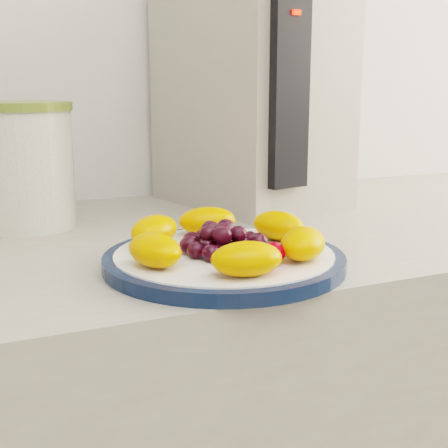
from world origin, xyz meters
name	(u,v)px	position (x,y,z in m)	size (l,w,h in m)	color
plate_rim	(224,261)	(0.00, 1.02, 0.91)	(0.27, 0.27, 0.01)	#0B1936
plate_face	(224,260)	(0.00, 1.02, 0.91)	(0.25, 0.25, 0.02)	white
canister	(24,170)	(-0.18, 1.32, 0.98)	(0.14, 0.14, 0.17)	#455E12
canister_lid	(20,106)	(-0.18, 1.32, 1.07)	(0.14, 0.14, 0.01)	olive
appliance_body	(250,93)	(0.19, 1.36, 1.09)	(0.21, 0.30, 0.37)	#A49B8E
appliance_panel	(289,91)	(0.17, 1.19, 1.09)	(0.06, 0.02, 0.28)	black
appliance_led	(296,12)	(0.18, 1.18, 1.20)	(0.01, 0.01, 0.01)	#FF0C05
fruit_plate	(225,238)	(0.00, 1.02, 0.93)	(0.24, 0.24, 0.04)	orange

